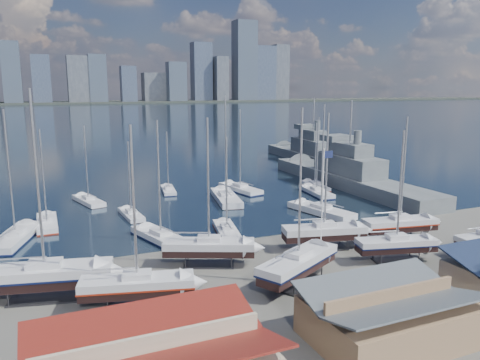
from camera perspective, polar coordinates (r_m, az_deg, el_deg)
name	(u,v)px	position (r m, az deg, el deg)	size (l,w,h in m)	color
ground	(286,266)	(51.06, 5.65, -10.44)	(1400.00, 1400.00, 0.00)	#605E59
water	(72,115)	(352.67, -19.75, 7.45)	(1400.00, 600.00, 0.40)	#1B313F
far_shore	(57,103)	(612.09, -21.46, 8.75)	(1400.00, 80.00, 2.20)	#2D332D
skyline	(47,70)	(605.69, -22.46, 12.27)	(639.14, 43.80, 107.69)	#475166
shed_grey	(390,313)	(38.25, 17.82, -15.14)	(12.60, 8.40, 4.17)	#8C6B4C
sailboat_cradle_0	(45,275)	(46.28, -22.64, -10.68)	(12.18, 5.85, 18.76)	#2D2D33
sailboat_cradle_1	(137,285)	(42.20, -12.40, -12.41)	(10.18, 5.16, 15.86)	#2D2D33
sailboat_cradle_2	(209,247)	(50.55, -3.80, -8.13)	(9.94, 6.43, 15.81)	#2D2D33
sailboat_cradle_3	(298,263)	(46.29, 7.12, -9.98)	(10.72, 7.60, 17.01)	#2D2D33
sailboat_cradle_4	(324,232)	(56.41, 10.24, -6.22)	(10.17, 5.01, 16.00)	#2D2D33
sailboat_cradle_5	(396,244)	(54.31, 18.53, -7.41)	(9.18, 4.62, 14.42)	#2D2D33
sailboat_cradle_6	(400,224)	(62.10, 18.93, -5.07)	(9.82, 4.28, 15.41)	#2D2D33
sailboat_moored_0	(16,239)	(64.80, -25.66, -6.51)	(6.54, 11.85, 17.07)	black
sailboat_moored_1	(47,224)	(69.95, -22.45, -5.00)	(2.70, 9.40, 14.03)	black
sailboat_moored_2	(89,202)	(81.20, -17.97, -2.51)	(4.72, 9.25, 13.45)	black
sailboat_moored_3	(161,239)	(59.45, -9.62, -7.07)	(5.86, 10.92, 15.73)	black
sailboat_moored_4	(131,215)	(70.99, -13.12, -4.18)	(2.71, 7.90, 11.72)	black
sailboat_moored_5	(168,191)	(86.41, -8.73, -1.29)	(3.32, 8.01, 11.61)	black
sailboat_moored_6	(227,232)	(61.32, -1.62, -6.34)	(4.27, 9.24, 13.34)	black
sailboat_moored_7	(226,199)	(78.75, -1.73, -2.37)	(5.64, 12.61, 18.39)	black
sailboat_moored_8	(240,190)	(86.16, 0.03, -1.20)	(4.98, 10.88, 15.70)	black
sailboat_moored_9	(321,212)	(71.89, 9.82, -3.86)	(5.82, 11.83, 17.22)	black
sailboat_moored_10	(316,193)	(84.79, 9.28, -1.55)	(3.80, 9.90, 14.43)	black
sailboat_moored_11	(315,187)	(90.10, 9.09, -0.79)	(3.26, 8.84, 12.93)	black
naval_ship_east	(348,178)	(92.66, 13.04, 0.25)	(7.60, 45.15, 18.06)	slate
naval_ship_west	(312,156)	(121.29, 8.81, 2.93)	(9.31, 42.19, 17.77)	slate
car_a	(245,328)	(37.52, 0.62, -17.60)	(1.64, 4.08, 1.39)	gray
car_b	(340,301)	(42.60, 12.10, -14.25)	(1.36, 3.90, 1.28)	gray
car_c	(391,283)	(47.10, 17.88, -11.81)	(2.64, 5.73, 1.59)	gray
car_d	(416,283)	(47.98, 20.62, -11.72)	(1.91, 4.69, 1.36)	gray
flagpole	(323,200)	(49.30, 10.10, -2.37)	(1.12, 0.12, 12.71)	white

